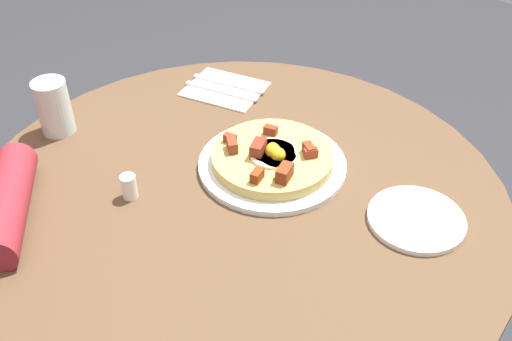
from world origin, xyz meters
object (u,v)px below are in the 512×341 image
salt_shaker (129,187)px  breakfast_pizza (274,157)px  knife (221,91)px  dining_table (239,256)px  water_glass (54,107)px  fork (228,84)px  pizza_plate (274,165)px  bread_plate (416,219)px

salt_shaker → breakfast_pizza: bearing=-119.1°
knife → salt_shaker: salt_shaker is taller
salt_shaker → knife: bearing=-68.8°
dining_table → water_glass: size_ratio=8.58×
fork → knife: 0.04m
pizza_plate → salt_shaker: (0.13, 0.24, 0.02)m
bread_plate → water_glass: (0.68, 0.27, 0.05)m
breakfast_pizza → fork: 0.32m
fork → pizza_plate: bearing=133.4°
breakfast_pizza → salt_shaker: breakfast_pizza is taller
pizza_plate → water_glass: (0.41, 0.21, 0.05)m
fork → salt_shaker: size_ratio=3.85×
dining_table → salt_shaker: 0.28m
knife → breakfast_pizza: bearing=137.9°
pizza_plate → salt_shaker: size_ratio=6.02×
breakfast_pizza → bread_plate: 0.28m
dining_table → fork: bearing=-41.9°
dining_table → salt_shaker: bearing=48.7°
dining_table → breakfast_pizza: (-0.01, -0.09, 0.20)m
dining_table → water_glass: (0.40, 0.12, 0.23)m
dining_table → bread_plate: size_ratio=5.91×
knife → water_glass: 0.36m
fork → water_glass: water_glass is taller
bread_plate → knife: size_ratio=0.92×
fork → water_glass: 0.39m
knife → fork: bearing=-90.0°
pizza_plate → bread_plate: (-0.27, -0.06, -0.00)m
pizza_plate → water_glass: size_ratio=2.46×
pizza_plate → knife: pizza_plate is taller
dining_table → pizza_plate: pizza_plate is taller
breakfast_pizza → fork: (0.28, -0.15, -0.02)m
dining_table → pizza_plate: (-0.00, -0.09, 0.18)m
fork → water_glass: (0.13, 0.37, 0.05)m
pizza_plate → salt_shaker: bearing=61.2°
breakfast_pizza → fork: breakfast_pizza is taller
dining_table → bread_plate: bread_plate is taller
breakfast_pizza → bread_plate: (-0.27, -0.06, -0.02)m
dining_table → knife: bearing=-38.9°
water_glass → dining_table: bearing=-163.5°
bread_plate → salt_shaker: size_ratio=3.55×
knife → dining_table: bearing=123.1°
bread_plate → water_glass: water_glass is taller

